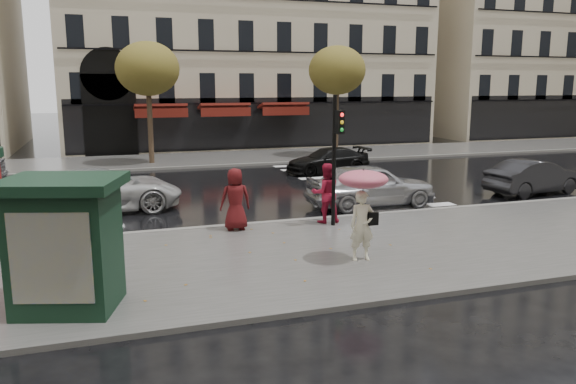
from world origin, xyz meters
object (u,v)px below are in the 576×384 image
object	(u,v)px
car_silver	(370,185)
car_black	(328,160)
traffic_light	(336,148)
car_white	(103,190)
man_burgundy	(235,199)
woman_umbrella	(363,199)
car_darkgrey	(535,177)
newsstand	(66,242)
woman_red	(326,193)

from	to	relation	value
car_silver	car_black	distance (m)	8.02
traffic_light	car_black	distance (m)	11.38
car_white	man_burgundy	bearing A→B (deg)	-142.20
woman_umbrella	car_white	size ratio (longest dim) A/B	0.43
traffic_light	car_silver	world-z (taller)	traffic_light
car_silver	car_darkgrey	bearing A→B (deg)	-88.55
traffic_light	car_silver	size ratio (longest dim) A/B	0.84
newsstand	car_white	bearing A→B (deg)	85.78
woman_red	newsstand	bearing A→B (deg)	39.25
woman_umbrella	man_burgundy	xyz separation A→B (m)	(-2.30, 3.83, -0.60)
car_silver	car_white	size ratio (longest dim) A/B	0.87
woman_umbrella	woman_red	distance (m)	3.92
woman_umbrella	traffic_light	world-z (taller)	traffic_light
man_burgundy	woman_red	bearing A→B (deg)	-179.70
man_burgundy	car_white	xyz separation A→B (m)	(-3.73, 4.41, -0.30)
car_white	car_black	world-z (taller)	car_white
car_black	woman_umbrella	bearing A→B (deg)	-24.30
woman_red	car_black	bearing A→B (deg)	-106.84
traffic_light	car_white	xyz separation A→B (m)	(-6.72, 4.90, -1.77)
woman_red	traffic_light	xyz separation A→B (m)	(0.11, -0.49, 1.47)
man_burgundy	car_darkgrey	xyz separation A→B (m)	(12.93, 2.25, -0.35)
man_burgundy	newsstand	size ratio (longest dim) A/B	0.72
woman_umbrella	car_white	xyz separation A→B (m)	(-6.03, 8.24, -0.89)
woman_umbrella	car_darkgrey	size ratio (longest dim) A/B	0.54
man_burgundy	car_white	distance (m)	5.78
traffic_light	woman_umbrella	bearing A→B (deg)	-101.77
car_silver	car_black	size ratio (longest dim) A/B	1.09
man_burgundy	newsstand	distance (m)	6.56
man_burgundy	car_silver	size ratio (longest dim) A/B	0.39
car_white	car_black	xyz separation A→B (m)	(10.75, 5.57, -0.13)
car_darkgrey	car_white	xyz separation A→B (m)	(-16.66, 2.15, 0.05)
car_darkgrey	traffic_light	bearing A→B (deg)	98.32
car_white	car_silver	bearing A→B (deg)	-106.43
car_black	man_burgundy	bearing A→B (deg)	-40.56
woman_umbrella	man_burgundy	distance (m)	4.51
traffic_light	car_black	world-z (taller)	traffic_light
car_black	woman_red	bearing A→B (deg)	-27.95
traffic_light	car_silver	bearing A→B (deg)	46.23
car_darkgrey	car_black	world-z (taller)	car_darkgrey
car_white	car_black	size ratio (longest dim) A/B	1.26
woman_red	car_silver	world-z (taller)	woman_red
man_burgundy	car_black	xyz separation A→B (m)	(7.03, 9.98, -0.42)
woman_umbrella	car_silver	bearing A→B (deg)	61.81
man_burgundy	car_silver	distance (m)	5.88
woman_umbrella	car_darkgrey	world-z (taller)	woman_umbrella
woman_red	traffic_light	bearing A→B (deg)	108.54
man_burgundy	traffic_light	size ratio (longest dim) A/B	0.47
traffic_light	newsstand	xyz separation A→B (m)	(-7.40, -4.35, -1.09)
traffic_light	car_darkgrey	bearing A→B (deg)	15.44
woman_umbrella	woman_red	size ratio (longest dim) A/B	1.24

